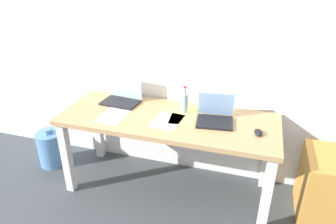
# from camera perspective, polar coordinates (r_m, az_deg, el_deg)

# --- Properties ---
(ground_plane) EXTENTS (8.00, 8.00, 0.00)m
(ground_plane) POSITION_cam_1_polar(r_m,az_deg,el_deg) (2.99, -0.00, -13.63)
(ground_plane) COLOR #42474C
(back_wall) EXTENTS (5.20, 0.08, 2.60)m
(back_wall) POSITION_cam_1_polar(r_m,az_deg,el_deg) (2.75, 2.52, 13.26)
(back_wall) COLOR white
(back_wall) RESTS_ON ground
(desk) EXTENTS (1.82, 0.69, 0.74)m
(desk) POSITION_cam_1_polar(r_m,az_deg,el_deg) (2.63, -0.00, -2.91)
(desk) COLOR tan
(desk) RESTS_ON ground
(laptop_left) EXTENTS (0.35, 0.25, 0.25)m
(laptop_left) POSITION_cam_1_polar(r_m,az_deg,el_deg) (2.87, -8.47, 2.90)
(laptop_left) COLOR black
(laptop_left) RESTS_ON desk
(laptop_right) EXTENTS (0.32, 0.28, 0.22)m
(laptop_right) POSITION_cam_1_polar(r_m,az_deg,el_deg) (2.53, 8.69, -0.75)
(laptop_right) COLOR black
(laptop_right) RESTS_ON desk
(beer_bottle) EXTENTS (0.06, 0.06, 0.24)m
(beer_bottle) POSITION_cam_1_polar(r_m,az_deg,el_deg) (2.62, 3.08, 1.78)
(beer_bottle) COLOR #99B7C1
(beer_bottle) RESTS_ON desk
(computer_mouse) EXTENTS (0.08, 0.11, 0.03)m
(computer_mouse) POSITION_cam_1_polar(r_m,az_deg,el_deg) (2.43, 16.37, -3.64)
(computer_mouse) COLOR black
(computer_mouse) RESTS_ON desk
(paper_sheet_center) EXTENTS (0.24, 0.32, 0.00)m
(paper_sheet_center) POSITION_cam_1_polar(r_m,az_deg,el_deg) (2.52, -0.09, -1.62)
(paper_sheet_center) COLOR white
(paper_sheet_center) RESTS_ON desk
(paper_sheet_near_back) EXTENTS (0.24, 0.31, 0.00)m
(paper_sheet_near_back) POSITION_cam_1_polar(r_m,az_deg,el_deg) (2.59, 2.84, -0.83)
(paper_sheet_near_back) COLOR #F4E06B
(paper_sheet_near_back) RESTS_ON desk
(paper_sheet_front_left) EXTENTS (0.23, 0.31, 0.00)m
(paper_sheet_front_left) POSITION_cam_1_polar(r_m,az_deg,el_deg) (2.64, -10.12, -0.74)
(paper_sheet_front_left) COLOR white
(paper_sheet_front_left) RESTS_ON desk
(water_cooler_jug) EXTENTS (0.27, 0.27, 0.41)m
(water_cooler_jug) POSITION_cam_1_polar(r_m,az_deg,el_deg) (3.40, -20.77, -6.26)
(water_cooler_jug) COLOR #598CC6
(water_cooler_jug) RESTS_ON ground
(filing_cabinet) EXTENTS (0.40, 0.48, 0.57)m
(filing_cabinet) POSITION_cam_1_polar(r_m,az_deg,el_deg) (2.85, 27.34, -12.28)
(filing_cabinet) COLOR #C68938
(filing_cabinet) RESTS_ON ground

